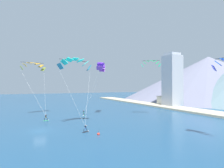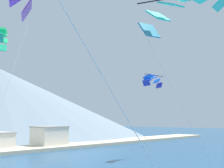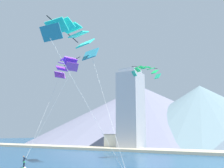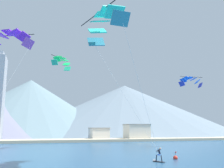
% 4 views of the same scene
% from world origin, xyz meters
% --- Properties ---
extents(kitesurfer_near_lead, '(0.94, 1.78, 1.63)m').
position_xyz_m(kitesurfer_near_lead, '(5.54, 8.82, 0.44)').
color(kitesurfer_near_lead, black).
rests_on(kitesurfer_near_lead, ground).
extents(parafoil_kite_near_lead, '(8.52, 8.45, 15.43)m').
position_xyz_m(parafoil_kite_near_lead, '(-0.95, 7.94, 15.49)').
color(parafoil_kite_near_lead, teal).
extents(parafoil_kite_mid_center, '(7.26, 7.54, 16.12)m').
position_xyz_m(parafoil_kite_mid_center, '(-12.15, 19.51, 16.46)').
color(parafoil_kite_mid_center, '#A44AC2').
extents(parafoil_kite_distant_high_outer, '(5.86, 2.05, 2.26)m').
position_xyz_m(parafoil_kite_distant_high_outer, '(23.91, 28.05, 13.89)').
color(parafoil_kite_distant_high_outer, '#2C37BA').
extents(parafoil_kite_distant_low_drift, '(4.57, 5.86, 2.25)m').
position_xyz_m(parafoil_kite_distant_low_drift, '(-3.20, 33.02, 17.30)').
color(parafoil_kite_distant_low_drift, '#2CC591').
extents(race_marker_buoy, '(0.56, 0.56, 1.02)m').
position_xyz_m(race_marker_buoy, '(8.73, 10.34, 0.16)').
color(race_marker_buoy, red).
rests_on(race_marker_buoy, ground).
extents(shoreline_strip, '(180.00, 10.00, 0.70)m').
position_xyz_m(shoreline_strip, '(0.00, 55.31, 0.35)').
color(shoreline_strip, '#BCAD8E').
rests_on(shoreline_strip, ground).
extents(shore_building_harbour_front, '(5.67, 6.45, 3.96)m').
position_xyz_m(shore_building_harbour_front, '(11.66, 59.90, 1.99)').
color(shore_building_harbour_front, silver).
rests_on(shore_building_harbour_front, ground).
extents(shore_building_promenade_mid, '(7.36, 5.96, 5.07)m').
position_xyz_m(shore_building_promenade_mid, '(23.12, 56.63, 2.55)').
color(shore_building_promenade_mid, silver).
rests_on(shore_building_promenade_mid, ground).
extents(mountain_peak_west_ridge, '(123.38, 123.38, 28.43)m').
position_xyz_m(mountain_peak_west_ridge, '(41.51, 117.81, 14.22)').
color(mountain_peak_west_ridge, slate).
rests_on(mountain_peak_west_ridge, ground).
extents(mountain_peak_central_summit, '(92.44, 92.44, 28.37)m').
position_xyz_m(mountain_peak_central_summit, '(-10.46, 115.74, 14.18)').
color(mountain_peak_central_summit, slate).
rests_on(mountain_peak_central_summit, ground).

